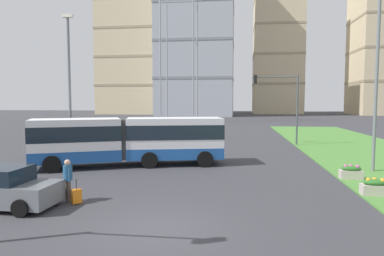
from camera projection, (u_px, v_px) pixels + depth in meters
ground_plane at (157, 229)px, 11.13m from camera, size 260.00×260.00×0.00m
articulated_bus at (130, 140)px, 21.81m from camera, size 11.92×6.16×3.00m
car_navy_sedan at (148, 135)px, 33.73m from camera, size 4.47×2.17×1.58m
pedestrian_crossing at (68, 178)px, 13.99m from camera, size 0.43×0.45×1.74m
rolling_suitcase at (77, 196)px, 13.79m from camera, size 0.43×0.42×0.97m
flower_planter_1 at (375, 187)px, 14.80m from camera, size 1.10×0.56×0.74m
flower_planter_2 at (351, 172)px, 17.88m from camera, size 1.10×0.56×0.74m
traffic_light_far_right at (283, 97)px, 31.69m from camera, size 4.17×0.28×6.46m
streetlight_left at (69, 82)px, 22.93m from camera, size 0.70×0.28×9.71m
streetlight_median at (377, 75)px, 19.47m from camera, size 0.70×0.28×10.20m
apartment_tower_west at (134, 33)px, 109.77m from camera, size 20.46×16.18×50.94m
apartment_tower_westcentre at (196, 27)px, 94.75m from camera, size 20.65×16.46×48.15m
apartment_tower_centre at (278, 43)px, 111.05m from camera, size 15.10×15.10×44.99m
apartment_tower_eastcentre at (381, 36)px, 101.42m from camera, size 14.59×17.49×46.06m
transmission_pylon at (179, 23)px, 64.44m from camera, size 9.00×6.24×34.26m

